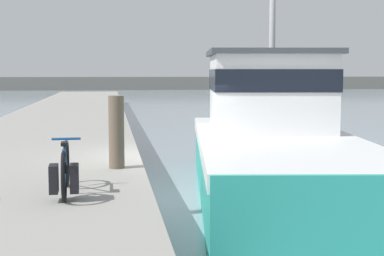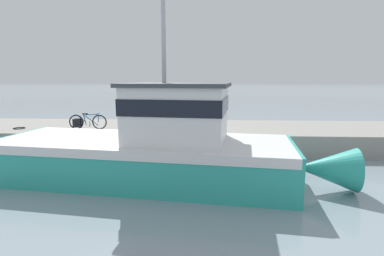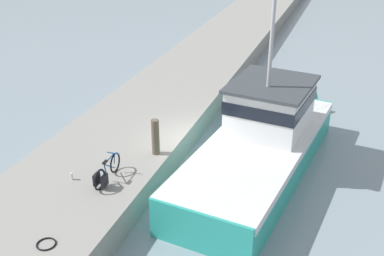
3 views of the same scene
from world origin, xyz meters
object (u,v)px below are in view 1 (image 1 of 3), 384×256
Objects in this scene: fishing_boat_main at (272,142)px; bicycle_touring at (65,171)px; boat_white_moored at (298,98)px; mooring_post at (116,132)px.

bicycle_touring is at bearing -127.80° from fishing_boat_main.
mooring_post is (-13.92, -31.80, 0.88)m from boat_white_moored.
fishing_boat_main is at bearing 28.70° from mooring_post.
boat_white_moored is at bearing 66.36° from mooring_post.
fishing_boat_main is 1.67× the size of boat_white_moored.
boat_white_moored is 5.25× the size of mooring_post.
mooring_post is at bearing -144.12° from fishing_boat_main.
fishing_boat_main reaches higher than mooring_post.
mooring_post reaches higher than boat_white_moored.
fishing_boat_main reaches higher than bicycle_touring.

